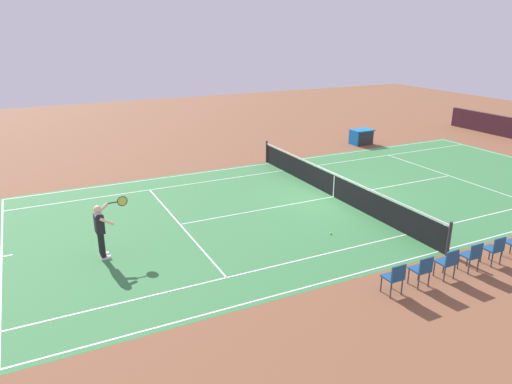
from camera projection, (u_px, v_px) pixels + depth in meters
name	position (u px, v px, depth m)	size (l,w,h in m)	color
ground_plane	(334.00, 197.00, 19.10)	(60.00, 60.00, 0.00)	brown
court_slab	(334.00, 197.00, 19.10)	(24.20, 11.40, 0.00)	#387A42
court_line_markings	(334.00, 197.00, 19.10)	(23.85, 11.05, 0.01)	white
tennis_net	(334.00, 185.00, 18.94)	(0.10, 11.70, 1.08)	#2D2D33
tennis_player_near	(101.00, 229.00, 13.77)	(1.05, 0.78, 1.70)	black
tennis_ball	(331.00, 233.00, 15.63)	(0.07, 0.07, 0.07)	#CCE01E
spectator_chair_1	(495.00, 248.00, 13.49)	(0.44, 0.44, 0.88)	#38383D
spectator_chair_2	(472.00, 255.00, 13.11)	(0.44, 0.44, 0.88)	#38383D
spectator_chair_3	(448.00, 261.00, 12.72)	(0.44, 0.44, 0.88)	#38383D
spectator_chair_4	(422.00, 269.00, 12.34)	(0.44, 0.44, 0.88)	#38383D
spectator_chair_5	(395.00, 277.00, 11.95)	(0.44, 0.44, 0.88)	#38383D
equipment_cart_tarped	(362.00, 137.00, 27.53)	(1.25, 0.84, 0.85)	#2D2D33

